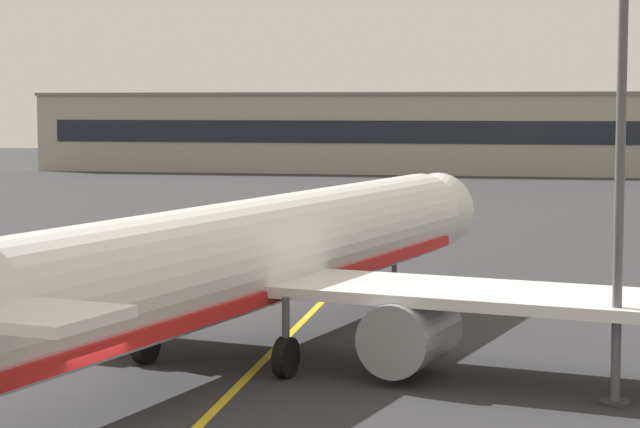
{
  "coord_description": "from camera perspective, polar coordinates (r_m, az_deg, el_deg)",
  "views": [
    {
      "loc": [
        11.33,
        -28.11,
        8.6
      ],
      "look_at": [
        2.47,
        13.29,
        4.82
      ],
      "focal_mm": 68.6,
      "sensor_mm": 36.0,
      "label": 1
    }
  ],
  "objects": [
    {
      "name": "apron_lamp_post",
      "position": [
        35.67,
        13.85,
        3.4
      ],
      "size": [
        2.24,
        0.9,
        14.64
      ],
      "color": "#515156",
      "rests_on": "ground"
    },
    {
      "name": "terminal_building",
      "position": [
        155.21,
        12.22,
        3.7
      ],
      "size": [
        140.78,
        12.4,
        10.22
      ],
      "color": "#9E998E",
      "rests_on": "ground"
    },
    {
      "name": "taxiway_centreline",
      "position": [
        59.82,
        1.04,
        -3.17
      ],
      "size": [
        9.5,
        179.78,
        0.01
      ],
      "primitive_type": "cube",
      "rotation": [
        0.0,
        0.0,
        0.05
      ],
      "color": "yellow",
      "rests_on": "ground"
    },
    {
      "name": "airliner_foreground",
      "position": [
        41.23,
        -3.74,
        -2.2
      ],
      "size": [
        32.29,
        41.15,
        11.65
      ],
      "color": "white",
      "rests_on": "ground"
    },
    {
      "name": "safety_cone_by_nose_gear",
      "position": [
        57.84,
        0.94,
        -3.2
      ],
      "size": [
        0.44,
        0.44,
        0.55
      ],
      "color": "orange",
      "rests_on": "ground"
    }
  ]
}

